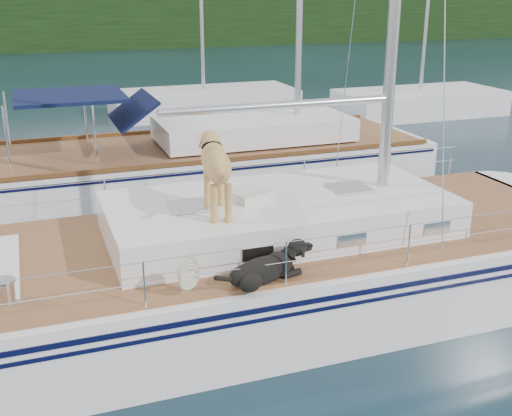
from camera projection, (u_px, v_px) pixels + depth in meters
name	position (u px, v px, depth m)	size (l,w,h in m)	color
ground	(231.00, 311.00, 10.10)	(120.00, 120.00, 0.00)	black
tree_line	(52.00, 11.00, 49.08)	(90.00, 3.00, 6.00)	black
shore_bank	(54.00, 42.00, 50.94)	(92.00, 1.00, 1.20)	#595147
main_sailboat	(235.00, 271.00, 9.90)	(12.00, 3.88, 14.01)	white
neighbor_sailboat	(213.00, 163.00, 16.09)	(11.00, 3.50, 13.30)	white
bg_boat_center	(204.00, 102.00, 25.45)	(7.20, 3.00, 11.65)	white
bg_boat_east	(419.00, 103.00, 25.35)	(6.40, 3.00, 11.65)	white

